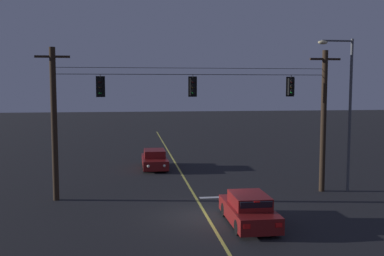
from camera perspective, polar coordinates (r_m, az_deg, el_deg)
ground_plane at (r=21.30m, az=1.90°, el=-11.24°), size 180.00×180.00×0.00m
lane_centre_stripe at (r=30.97m, az=-1.28°, el=-5.99°), size 0.14×60.00×0.01m
stop_bar_paint at (r=24.92m, az=4.90°, el=-8.79°), size 3.40×0.36×0.01m
signal_span_assembly at (r=24.49m, az=0.32°, el=0.99°), size 16.82×0.32×8.14m
traffic_light_leftmost at (r=24.20m, az=-11.69°, el=5.24°), size 0.48×0.41×1.22m
traffic_light_left_inner at (r=24.39m, az=0.13°, el=5.35°), size 0.48×0.41×1.22m
traffic_light_centre at (r=25.78m, az=12.61°, el=5.22°), size 0.48×0.41×1.22m
car_waiting_near_lane at (r=20.05m, az=7.30°, el=-10.41°), size 1.80×4.33×1.39m
car_oncoming_lead at (r=33.30m, az=-4.82°, el=-4.08°), size 1.80×4.42×1.39m
street_lamp_corner at (r=26.84m, az=19.11°, el=3.19°), size 2.11×0.30×8.77m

